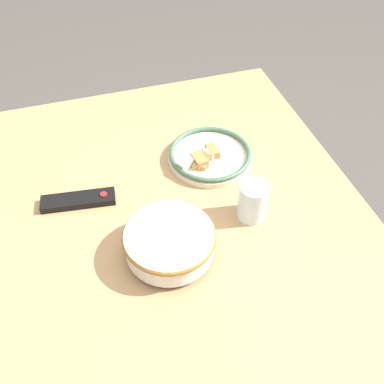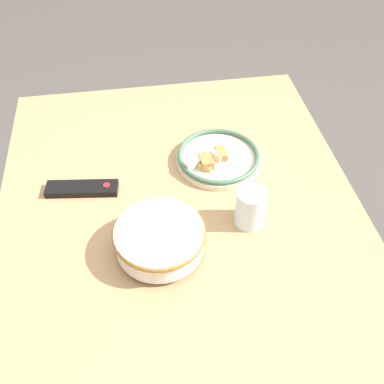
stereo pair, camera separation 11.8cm
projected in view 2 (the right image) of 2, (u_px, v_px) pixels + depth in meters
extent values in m
plane|color=#4C4742|center=(184.00, 333.00, 1.72)|extent=(8.00, 8.00, 0.00)
cube|color=tan|center=(180.00, 211.00, 1.21)|extent=(1.18, 0.97, 0.04)
cylinder|color=tan|center=(263.00, 165.00, 1.88)|extent=(0.06, 0.06, 0.69)
cylinder|color=tan|center=(62.00, 187.00, 1.79)|extent=(0.06, 0.06, 0.69)
cylinder|color=silver|center=(160.00, 248.00, 1.09)|extent=(0.10, 0.10, 0.01)
cylinder|color=silver|center=(160.00, 239.00, 1.07)|extent=(0.21, 0.21, 0.06)
cylinder|color=#B75B23|center=(160.00, 240.00, 1.07)|extent=(0.19, 0.19, 0.05)
torus|color=#936023|center=(159.00, 233.00, 1.05)|extent=(0.22, 0.22, 0.01)
cylinder|color=beige|center=(218.00, 159.00, 1.32)|extent=(0.25, 0.25, 0.02)
torus|color=#42664C|center=(219.00, 155.00, 1.30)|extent=(0.24, 0.24, 0.01)
cube|color=silver|center=(193.00, 163.00, 1.27)|extent=(0.04, 0.05, 0.02)
cube|color=#B2753D|center=(221.00, 153.00, 1.30)|extent=(0.05, 0.03, 0.02)
cube|color=tan|center=(206.00, 166.00, 1.27)|extent=(0.04, 0.05, 0.02)
cube|color=#B2753D|center=(206.00, 161.00, 1.28)|extent=(0.06, 0.04, 0.03)
cube|color=silver|center=(221.00, 154.00, 1.30)|extent=(0.05, 0.06, 0.02)
cube|color=black|center=(82.00, 189.00, 1.23)|extent=(0.08, 0.20, 0.02)
cylinder|color=red|center=(106.00, 185.00, 1.22)|extent=(0.02, 0.02, 0.00)
cylinder|color=silver|center=(250.00, 207.00, 1.12)|extent=(0.08, 0.08, 0.11)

